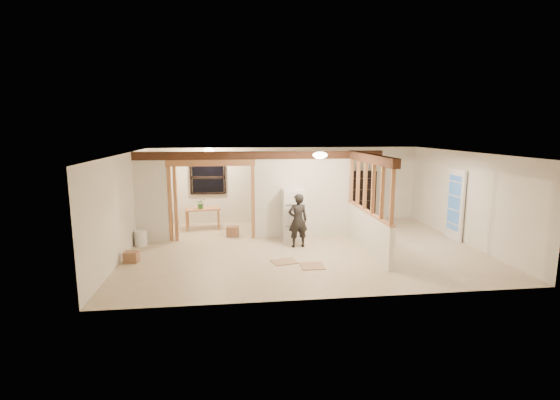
{
  "coord_description": "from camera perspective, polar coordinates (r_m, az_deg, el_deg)",
  "views": [
    {
      "loc": [
        -1.87,
        -10.17,
        3.09
      ],
      "look_at": [
        -0.57,
        0.4,
        1.24
      ],
      "focal_mm": 26.0,
      "sensor_mm": 36.0,
      "label": 1
    }
  ],
  "objects": [
    {
      "name": "refrigerator",
      "position": [
        11.4,
        1.86,
        -2.09
      ],
      "size": [
        0.6,
        0.58,
        1.45
      ],
      "primitive_type": "cube",
      "color": "white",
      "rests_on": "floor"
    },
    {
      "name": "woman",
      "position": [
        10.72,
        2.53,
        -2.89
      ],
      "size": [
        0.56,
        0.4,
        1.44
      ],
      "primitive_type": "imported",
      "rotation": [
        0.0,
        0.0,
        3.25
      ],
      "color": "black",
      "rests_on": "floor"
    },
    {
      "name": "floor_panel_far",
      "position": [
        9.69,
        0.6,
        -8.67
      ],
      "size": [
        0.65,
        0.57,
        0.02
      ],
      "primitive_type": "cube",
      "rotation": [
        0.0,
        0.0,
        0.23
      ],
      "color": "#A87F5D",
      "rests_on": "floor"
    },
    {
      "name": "work_table",
      "position": [
        12.95,
        -10.77,
        -2.59
      ],
      "size": [
        1.13,
        0.71,
        0.66
      ],
      "primitive_type": "cube",
      "rotation": [
        0.0,
        0.0,
        0.19
      ],
      "color": "#B2774B",
      "rests_on": "floor"
    },
    {
      "name": "floor_panel_near",
      "position": [
        9.43,
        4.56,
        -9.23
      ],
      "size": [
        0.54,
        0.54,
        0.02
      ],
      "primitive_type": "cube",
      "rotation": [
        0.0,
        0.0,
        -0.02
      ],
      "color": "#A87F5D",
      "rests_on": "floor"
    },
    {
      "name": "stud_partition",
      "position": [
        10.46,
        12.42,
        1.79
      ],
      "size": [
        0.14,
        3.2,
        1.32
      ],
      "primitive_type": "cube",
      "color": "#B2774B",
      "rests_on": "pony_wall"
    },
    {
      "name": "window_back",
      "position": [
        13.44,
        -10.1,
        3.16
      ],
      "size": [
        1.12,
        0.1,
        1.1
      ],
      "primitive_type": "cube",
      "color": "black",
      "rests_on": "wall_back"
    },
    {
      "name": "ceiling_dome_util",
      "position": [
        12.5,
        -9.98,
        6.94
      ],
      "size": [
        0.32,
        0.32,
        0.14
      ],
      "primitive_type": "ellipsoid",
      "color": "#FFEABF",
      "rests_on": "ceiling"
    },
    {
      "name": "partition_left_stub",
      "position": [
        11.72,
        -17.65,
        0.38
      ],
      "size": [
        0.9,
        0.12,
        2.5
      ],
      "primitive_type": "cube",
      "color": "silver",
      "rests_on": "floor"
    },
    {
      "name": "doorway_frame",
      "position": [
        11.55,
        -9.55,
        -0.17
      ],
      "size": [
        2.46,
        0.14,
        2.2
      ],
      "primitive_type": "cube",
      "color": "#B2774B",
      "rests_on": "floor"
    },
    {
      "name": "ceiling_dome_main",
      "position": [
        9.92,
        5.65,
        6.31
      ],
      "size": [
        0.36,
        0.36,
        0.16
      ],
      "primitive_type": "ellipsoid",
      "color": "#FFEABF",
      "rests_on": "ceiling"
    },
    {
      "name": "ceiling",
      "position": [
        10.35,
        3.41,
        6.6
      ],
      "size": [
        9.0,
        6.5,
        0.01
      ],
      "primitive_type": "cube",
      "color": "white"
    },
    {
      "name": "box_front",
      "position": [
        10.26,
        -20.18,
        -7.51
      ],
      "size": [
        0.35,
        0.3,
        0.26
      ],
      "primitive_type": "cube",
      "rotation": [
        0.0,
        0.0,
        -0.13
      ],
      "color": "#8F6145",
      "rests_on": "floor"
    },
    {
      "name": "french_door",
      "position": [
        12.47,
        23.39,
        -0.58
      ],
      "size": [
        0.12,
        0.86,
        2.0
      ],
      "primitive_type": "cube",
      "color": "white",
      "rests_on": "floor"
    },
    {
      "name": "pony_wall",
      "position": [
        10.68,
        12.19,
        -4.38
      ],
      "size": [
        0.12,
        3.2,
        1.0
      ],
      "primitive_type": "cube",
      "color": "silver",
      "rests_on": "floor"
    },
    {
      "name": "shop_vac",
      "position": [
        13.14,
        -17.08,
        -2.94
      ],
      "size": [
        0.52,
        0.52,
        0.54
      ],
      "primitive_type": "cylinder",
      "rotation": [
        0.0,
        0.0,
        -0.29
      ],
      "color": "#A21315",
      "rests_on": "floor"
    },
    {
      "name": "header_beam_back",
      "position": [
        11.42,
        -2.66,
        6.31
      ],
      "size": [
        7.0,
        0.18,
        0.22
      ],
      "primitive_type": "cube",
      "color": "#4A2919",
      "rests_on": "ceiling"
    },
    {
      "name": "hanging_bulb",
      "position": [
        11.8,
        -7.67,
        5.38
      ],
      "size": [
        0.07,
        0.07,
        0.07
      ],
      "primitive_type": "ellipsoid",
      "color": "#FFD88C",
      "rests_on": "ceiling"
    },
    {
      "name": "partition_center",
      "position": [
        11.7,
        3.26,
        0.82
      ],
      "size": [
        2.8,
        0.12,
        2.5
      ],
      "primitive_type": "cube",
      "color": "silver",
      "rests_on": "floor"
    },
    {
      "name": "wall_back",
      "position": [
        13.67,
        0.91,
        2.15
      ],
      "size": [
        9.0,
        0.01,
        2.5
      ],
      "primitive_type": "cube",
      "color": "white",
      "rests_on": "floor"
    },
    {
      "name": "box_util_b",
      "position": [
        12.06,
        -16.75,
        -4.79
      ],
      "size": [
        0.28,
        0.28,
        0.24
      ],
      "primitive_type": "cube",
      "rotation": [
        0.0,
        0.0,
        -0.06
      ],
      "color": "#8F6145",
      "rests_on": "floor"
    },
    {
      "name": "floor",
      "position": [
        10.79,
        3.28,
        -6.8
      ],
      "size": [
        9.0,
        6.5,
        0.01
      ],
      "primitive_type": "cube",
      "color": "beige",
      "rests_on": "ground"
    },
    {
      "name": "bucket",
      "position": [
        11.59,
        -19.0,
        -5.08
      ],
      "size": [
        0.42,
        0.42,
        0.41
      ],
      "primitive_type": "cylinder",
      "rotation": [
        0.0,
        0.0,
        -0.37
      ],
      "color": "white",
      "rests_on": "floor"
    },
    {
      "name": "header_beam_right",
      "position": [
        10.39,
        12.57,
        5.73
      ],
      "size": [
        0.18,
        3.3,
        0.22
      ],
      "primitive_type": "cube",
      "color": "#4A2919",
      "rests_on": "ceiling"
    },
    {
      "name": "box_util_a",
      "position": [
        11.99,
        -6.68,
        -4.38
      ],
      "size": [
        0.38,
        0.34,
        0.3
      ],
      "primitive_type": "cube",
      "rotation": [
        0.0,
        0.0,
        -0.11
      ],
      "color": "#8F6145",
      "rests_on": "floor"
    },
    {
      "name": "wall_front",
      "position": [
        7.4,
        7.87,
        -4.63
      ],
      "size": [
        9.0,
        0.01,
        2.5
      ],
      "primitive_type": "cube",
      "color": "white",
      "rests_on": "floor"
    },
    {
      "name": "bookshelf",
      "position": [
        14.12,
        11.53,
        0.57
      ],
      "size": [
        0.85,
        0.28,
        1.71
      ],
      "primitive_type": "cube",
      "color": "black",
      "rests_on": "floor"
    },
    {
      "name": "wall_right",
      "position": [
        12.14,
        24.74,
        0.25
      ],
      "size": [
        0.01,
        6.5,
        2.5
      ],
      "primitive_type": "cube",
      "color": "white",
      "rests_on": "floor"
    },
    {
      "name": "potted_plant",
      "position": [
        12.79,
        -11.06,
        -0.5
      ],
      "size": [
        0.3,
        0.26,
        0.32
      ],
      "primitive_type": "imported",
      "rotation": [
        0.0,
        0.0,
        -0.03
      ],
      "color": "#295822",
      "rests_on": "work_table"
    },
    {
      "name": "wall_left",
      "position": [
        10.66,
        -21.19,
        -0.73
      ],
      "size": [
        0.01,
        6.5,
        2.5
      ],
      "primitive_type": "cube",
      "color": "white",
      "rests_on": "floor"
    }
  ]
}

